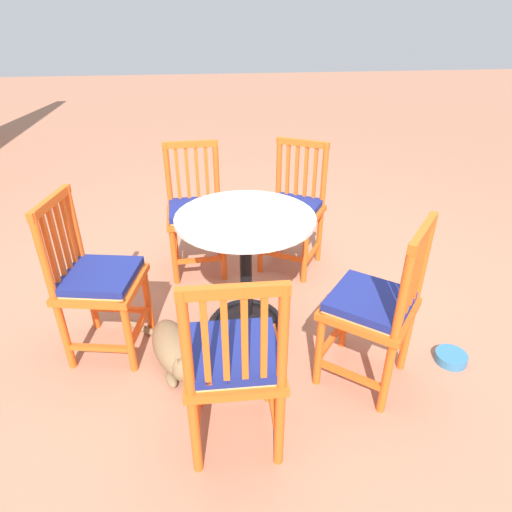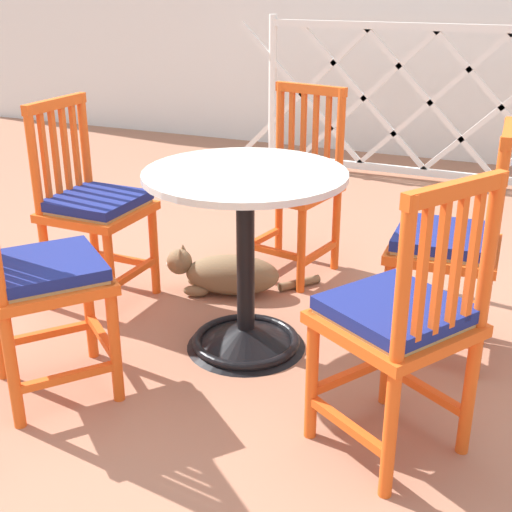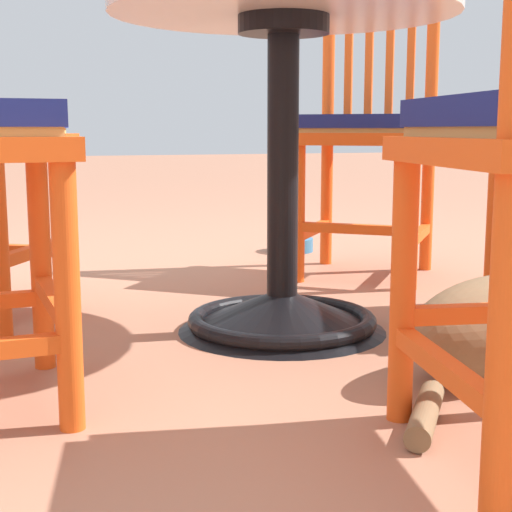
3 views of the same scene
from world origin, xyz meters
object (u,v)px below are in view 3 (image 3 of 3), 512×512
Objects in this scene: tabby_cat at (509,323)px; pet_water_bowl at (291,245)px; orange_chair_near_fence at (369,134)px; cafe_table at (283,208)px.

pet_water_bowl is (-0.16, -1.50, -0.07)m from tabby_cat.
orange_chair_near_fence is 1.39× the size of tabby_cat.
tabby_cat is 3.87× the size of pet_water_bowl.
cafe_table is 0.78m from orange_chair_near_fence.
orange_chair_near_fence is (-0.51, -0.56, 0.16)m from cafe_table.
pet_water_bowl is at bearing -113.13° from cafe_table.
pet_water_bowl is at bearing -96.13° from tabby_cat.
orange_chair_near_fence is 5.36× the size of pet_water_bowl.
orange_chair_near_fence reaches higher than pet_water_bowl.
cafe_table is at bearing -54.67° from tabby_cat.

